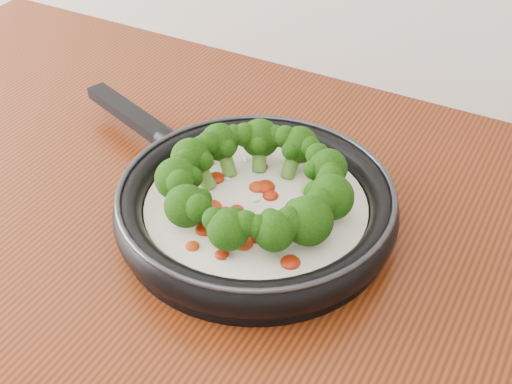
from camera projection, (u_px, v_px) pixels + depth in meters
The scene contains 1 object.
skillet at pixel (255, 201), 0.78m from camera, with size 0.53×0.41×0.09m.
Camera 1 is at (0.21, 0.59, 1.43)m, focal length 48.48 mm.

